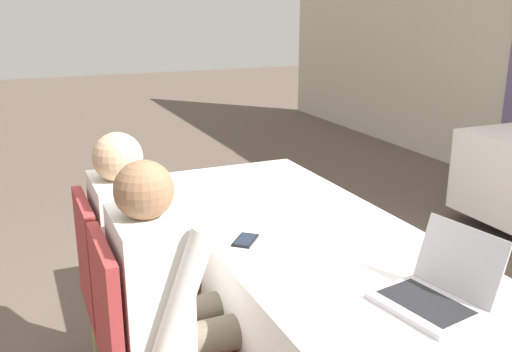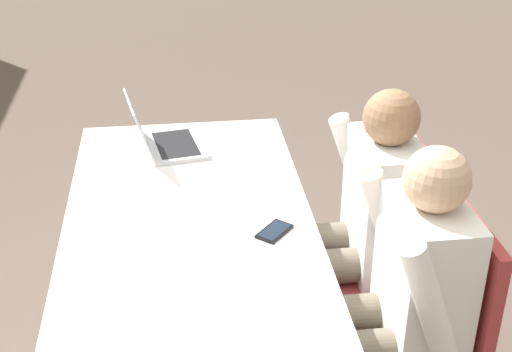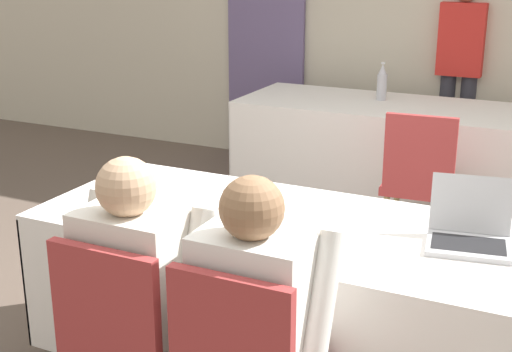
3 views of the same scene
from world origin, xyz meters
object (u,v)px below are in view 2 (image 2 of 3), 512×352
Objects in this scene: person_white_shirt at (362,219)px; cell_phone at (274,231)px; chair_near_right at (385,253)px; chair_near_left at (424,330)px; laptop at (165,140)px; person_checkered_shirt at (398,293)px.

cell_phone is at bearing -63.84° from person_white_shirt.
cell_phone is 0.55m from chair_near_right.
chair_near_left is at bearing -170.37° from cell_phone.
chair_near_left is (-0.28, -0.46, -0.24)m from cell_phone.
cell_phone is 0.40m from person_white_shirt.
laptop is at bearing -126.14° from person_white_shirt.
laptop is 0.78m from cell_phone.
chair_near_right is at bearing 167.25° from person_checkered_shirt.
chair_near_right is at bearing -132.10° from laptop.
person_checkered_shirt is at bearing -12.75° from chair_near_right.
person_white_shirt is (0.00, 0.10, 0.16)m from chair_near_right.
laptop reaches higher than cell_phone.
person_white_shirt reaches higher than chair_near_right.
person_white_shirt is (0.45, 0.10, 0.16)m from chair_near_left.
cell_phone is at bearing -128.31° from person_checkered_shirt.
laptop is 1.21m from person_checkered_shirt.
person_checkered_shirt is at bearing 0.00° from person_white_shirt.
laptop is 0.39× the size of chair_near_left.
chair_near_right is (-0.52, -0.82, -0.28)m from laptop.
person_checkered_shirt is 0.45m from person_white_shirt.
chair_near_right is 0.19m from person_white_shirt.
cell_phone is 0.46m from person_checkered_shirt.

